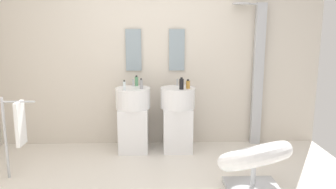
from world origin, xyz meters
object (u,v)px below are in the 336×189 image
(lounge_chair, at_px, (254,160))
(soap_bottle_green, at_px, (137,81))
(shower_column, at_px, (257,72))
(soap_bottle_grey, at_px, (141,84))
(pedestal_sink_left, at_px, (133,117))
(pedestal_sink_right, at_px, (178,117))
(soap_bottle_clear, at_px, (124,85))
(soap_bottle_black, at_px, (181,84))
(towel_rack, at_px, (18,125))
(soap_bottle_amber, at_px, (188,84))

(lounge_chair, xyz_separation_m, soap_bottle_green, (-1.29, 1.42, 0.62))
(shower_column, height_order, soap_bottle_grey, shower_column)
(soap_bottle_green, height_order, soap_bottle_grey, soap_bottle_green)
(pedestal_sink_left, height_order, shower_column, shower_column)
(pedestal_sink_right, distance_m, shower_column, 1.33)
(soap_bottle_clear, height_order, soap_bottle_black, soap_bottle_black)
(pedestal_sink_left, bearing_deg, pedestal_sink_right, 0.00)
(towel_rack, xyz_separation_m, soap_bottle_grey, (1.36, 0.75, 0.34))
(pedestal_sink_right, distance_m, lounge_chair, 1.46)
(soap_bottle_clear, height_order, soap_bottle_grey, soap_bottle_grey)
(pedestal_sink_right, bearing_deg, soap_bottle_amber, -28.93)
(shower_column, height_order, soap_bottle_clear, shower_column)
(soap_bottle_amber, xyz_separation_m, soap_bottle_grey, (-0.63, -0.01, 0.01))
(shower_column, height_order, soap_bottle_black, shower_column)
(lounge_chair, relative_size, soap_bottle_black, 6.74)
(shower_column, bearing_deg, pedestal_sink_right, -167.88)
(pedestal_sink_right, relative_size, soap_bottle_green, 6.82)
(soap_bottle_amber, bearing_deg, shower_column, 17.38)
(lounge_chair, height_order, soap_bottle_black, soap_bottle_black)
(pedestal_sink_right, relative_size, soap_bottle_black, 6.28)
(pedestal_sink_right, bearing_deg, soap_bottle_black, -73.33)
(towel_rack, height_order, soap_bottle_grey, soap_bottle_grey)
(towel_rack, xyz_separation_m, soap_bottle_clear, (1.14, 0.68, 0.33))
(soap_bottle_green, relative_size, soap_bottle_amber, 1.17)
(shower_column, relative_size, lounge_chair, 1.91)
(soap_bottle_amber, bearing_deg, soap_bottle_green, 161.40)
(pedestal_sink_left, xyz_separation_m, pedestal_sink_right, (0.62, 0.00, 0.00))
(soap_bottle_black, bearing_deg, soap_bottle_clear, -178.49)
(soap_bottle_clear, relative_size, soap_bottle_grey, 0.92)
(soap_bottle_grey, bearing_deg, soap_bottle_clear, -161.65)
(lounge_chair, relative_size, soap_bottle_amber, 8.57)
(pedestal_sink_left, bearing_deg, soap_bottle_green, 75.32)
(pedestal_sink_right, xyz_separation_m, soap_bottle_clear, (-0.72, -0.15, 0.47))
(shower_column, xyz_separation_m, soap_bottle_clear, (-1.88, -0.40, -0.12))
(soap_bottle_black, height_order, soap_bottle_grey, soap_bottle_black)
(shower_column, height_order, soap_bottle_amber, shower_column)
(lounge_chair, distance_m, soap_bottle_green, 2.02)
(towel_rack, distance_m, soap_bottle_amber, 2.15)
(soap_bottle_green, bearing_deg, towel_rack, -142.01)
(soap_bottle_green, bearing_deg, lounge_chair, -47.71)
(pedestal_sink_left, xyz_separation_m, towel_rack, (-1.24, -0.83, 0.14))
(pedestal_sink_left, relative_size, lounge_chair, 0.93)
(towel_rack, bearing_deg, pedestal_sink_left, 34.02)
(soap_bottle_amber, distance_m, soap_bottle_grey, 0.63)
(shower_column, bearing_deg, soap_bottle_black, -161.22)
(soap_bottle_green, relative_size, soap_bottle_clear, 1.12)
(soap_bottle_green, xyz_separation_m, soap_bottle_grey, (0.08, -0.24, -0.00))
(soap_bottle_black, distance_m, soap_bottle_grey, 0.54)
(towel_rack, height_order, soap_bottle_black, soap_bottle_black)
(soap_bottle_green, height_order, soap_bottle_amber, soap_bottle_green)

